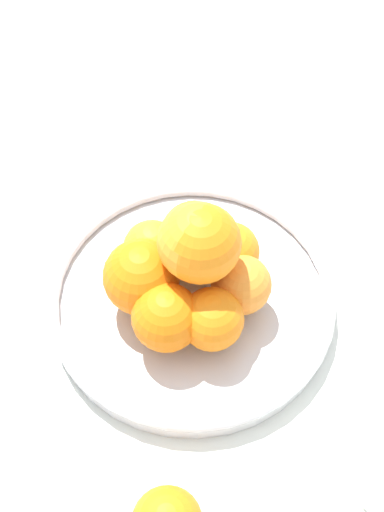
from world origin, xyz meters
The scene contains 3 objects.
ground_plane centered at (0.00, 0.00, 0.00)m, with size 4.00×4.00×0.00m, color silver.
fruit_bowl centered at (0.00, 0.00, 0.02)m, with size 0.33×0.33×0.03m.
orange_pile centered at (0.00, 0.00, 0.09)m, with size 0.18×0.18×0.14m.
Camera 1 is at (-0.23, 0.37, 0.71)m, focal length 50.00 mm.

